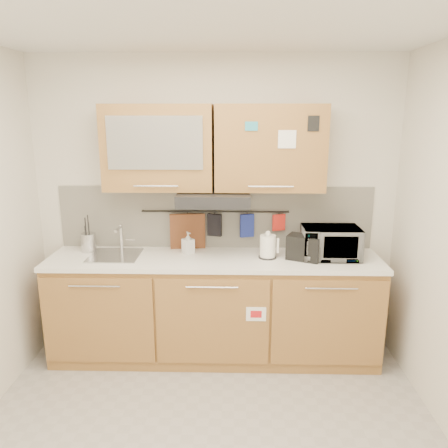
{
  "coord_description": "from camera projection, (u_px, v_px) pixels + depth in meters",
  "views": [
    {
      "loc": [
        0.17,
        -2.33,
        2.1
      ],
      "look_at": [
        0.09,
        1.05,
        1.25
      ],
      "focal_mm": 35.0,
      "sensor_mm": 36.0,
      "label": 1
    }
  ],
  "objects": [
    {
      "name": "ceiling",
      "position": [
        201.0,
        9.0,
        2.14
      ],
      "size": [
        3.2,
        3.2,
        0.0
      ],
      "primitive_type": "plane",
      "rotation": [
        3.14,
        0.0,
        0.0
      ],
      "color": "white",
      "rests_on": "wall_back"
    },
    {
      "name": "wall_back",
      "position": [
        215.0,
        206.0,
        3.91
      ],
      "size": [
        3.2,
        0.0,
        3.2
      ],
      "primitive_type": "plane",
      "rotation": [
        1.57,
        0.0,
        0.0
      ],
      "color": "silver",
      "rests_on": "ground"
    },
    {
      "name": "base_cabinet",
      "position": [
        214.0,
        313.0,
        3.84
      ],
      "size": [
        2.8,
        0.64,
        0.88
      ],
      "color": "#AC823D",
      "rests_on": "floor"
    },
    {
      "name": "countertop",
      "position": [
        214.0,
        259.0,
        3.71
      ],
      "size": [
        2.82,
        0.62,
        0.04
      ],
      "primitive_type": "cube",
      "color": "white",
      "rests_on": "base_cabinet"
    },
    {
      "name": "backsplash",
      "position": [
        215.0,
        217.0,
        3.93
      ],
      "size": [
        2.8,
        0.02,
        0.56
      ],
      "primitive_type": "cube",
      "color": "silver",
      "rests_on": "countertop"
    },
    {
      "name": "upper_cabinets",
      "position": [
        214.0,
        148.0,
        3.61
      ],
      "size": [
        1.82,
        0.37,
        0.7
      ],
      "color": "#AC823D",
      "rests_on": "wall_back"
    },
    {
      "name": "range_hood",
      "position": [
        214.0,
        198.0,
        3.64
      ],
      "size": [
        0.6,
        0.46,
        0.1
      ],
      "primitive_type": "cube",
      "color": "black",
      "rests_on": "upper_cabinets"
    },
    {
      "name": "sink",
      "position": [
        115.0,
        255.0,
        3.74
      ],
      "size": [
        0.42,
        0.4,
        0.26
      ],
      "color": "silver",
      "rests_on": "countertop"
    },
    {
      "name": "utensil_rail",
      "position": [
        215.0,
        212.0,
        3.88
      ],
      "size": [
        1.3,
        0.02,
        0.02
      ],
      "primitive_type": "cylinder",
      "rotation": [
        0.0,
        1.57,
        0.0
      ],
      "color": "black",
      "rests_on": "backsplash"
    },
    {
      "name": "utensil_crock",
      "position": [
        89.0,
        242.0,
        3.85
      ],
      "size": [
        0.14,
        0.14,
        0.33
      ],
      "rotation": [
        0.0,
        0.0,
        -0.09
      ],
      "color": "#B7B6BB",
      "rests_on": "countertop"
    },
    {
      "name": "kettle",
      "position": [
        268.0,
        247.0,
        3.67
      ],
      "size": [
        0.17,
        0.15,
        0.24
      ],
      "rotation": [
        0.0,
        0.0,
        0.06
      ],
      "color": "white",
      "rests_on": "countertop"
    },
    {
      "name": "toaster",
      "position": [
        304.0,
        247.0,
        3.63
      ],
      "size": [
        0.31,
        0.26,
        0.21
      ],
      "rotation": [
        0.0,
        0.0,
        -0.43
      ],
      "color": "black",
      "rests_on": "countertop"
    },
    {
      "name": "microwave",
      "position": [
        330.0,
        243.0,
        3.66
      ],
      "size": [
        0.48,
        0.32,
        0.26
      ],
      "primitive_type": "imported",
      "rotation": [
        0.0,
        0.0,
        0.0
      ],
      "color": "#999999",
      "rests_on": "countertop"
    },
    {
      "name": "soap_bottle",
      "position": [
        188.0,
        243.0,
        3.79
      ],
      "size": [
        0.12,
        0.12,
        0.19
      ],
      "primitive_type": "imported",
      "rotation": [
        0.0,
        0.0,
        0.68
      ],
      "color": "#999999",
      "rests_on": "countertop"
    },
    {
      "name": "cutting_board",
      "position": [
        188.0,
        235.0,
        3.92
      ],
      "size": [
        0.32,
        0.06,
        0.39
      ],
      "primitive_type": "cube",
      "rotation": [
        0.0,
        0.0,
        0.11
      ],
      "color": "brown",
      "rests_on": "utensil_rail"
    },
    {
      "name": "oven_mitt",
      "position": [
        247.0,
        226.0,
        3.88
      ],
      "size": [
        0.13,
        0.07,
        0.21
      ],
      "primitive_type": "cube",
      "rotation": [
        0.0,
        0.0,
        0.3
      ],
      "color": "navy",
      "rests_on": "utensil_rail"
    },
    {
      "name": "dark_pouch",
      "position": [
        214.0,
        225.0,
        3.89
      ],
      "size": [
        0.13,
        0.07,
        0.2
      ],
      "primitive_type": "cube",
      "rotation": [
        0.0,
        0.0,
        -0.3
      ],
      "color": "black",
      "rests_on": "utensil_rail"
    },
    {
      "name": "pot_holder",
      "position": [
        279.0,
        222.0,
        3.87
      ],
      "size": [
        0.12,
        0.06,
        0.15
      ],
      "primitive_type": "cube",
      "rotation": [
        0.0,
        0.0,
        0.37
      ],
      "color": "red",
      "rests_on": "utensil_rail"
    }
  ]
}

